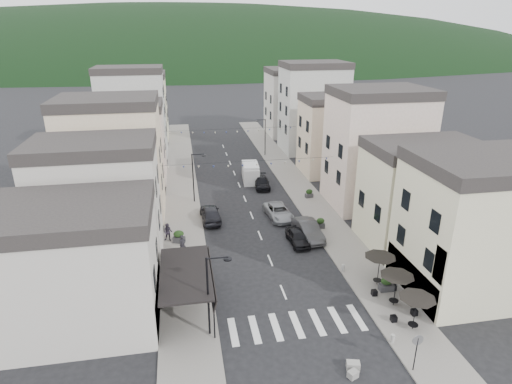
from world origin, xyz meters
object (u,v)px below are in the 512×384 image
(parked_car_a, at_px, (298,237))
(parked_car_b, at_px, (308,230))
(parked_car_d, at_px, (262,183))
(delivery_van, at_px, (250,172))
(parked_car_c, at_px, (279,212))
(parked_car_e, at_px, (210,213))
(pedestrian_a, at_px, (183,245))
(pedestrian_b, at_px, (168,232))

(parked_car_a, xyz_separation_m, parked_car_b, (1.34, 0.99, 0.16))
(parked_car_a, relative_size, parked_car_d, 0.88)
(parked_car_d, xyz_separation_m, delivery_van, (-1.01, 2.94, 0.55))
(parked_car_c, height_order, parked_car_e, parked_car_e)
(parked_car_a, relative_size, parked_car_e, 0.81)
(parked_car_a, relative_size, parked_car_c, 0.79)
(parked_car_a, distance_m, delivery_van, 18.85)
(parked_car_a, xyz_separation_m, pedestrian_a, (-10.93, -0.26, 0.35))
(parked_car_a, xyz_separation_m, delivery_van, (-1.47, 18.78, 0.53))
(parked_car_e, height_order, pedestrian_b, pedestrian_b)
(delivery_van, relative_size, pedestrian_b, 2.94)
(parked_car_d, relative_size, delivery_van, 0.86)
(parked_car_a, xyz_separation_m, parked_car_c, (-0.46, 6.15, 0.03))
(parked_car_b, xyz_separation_m, pedestrian_a, (-12.27, -1.25, 0.19))
(parked_car_a, distance_m, parked_car_c, 6.17)
(delivery_van, bearing_deg, parked_car_b, -76.02)
(parked_car_a, bearing_deg, pedestrian_a, 178.76)
(parked_car_e, xyz_separation_m, pedestrian_b, (-4.42, -4.14, 0.18))
(parked_car_d, relative_size, pedestrian_a, 2.50)
(pedestrian_b, bearing_deg, pedestrian_a, -53.22)
(parked_car_e, distance_m, pedestrian_a, 7.61)
(parked_car_a, height_order, pedestrian_b, pedestrian_b)
(pedestrian_a, distance_m, pedestrian_b, 3.13)
(pedestrian_b, bearing_deg, parked_car_a, -0.47)
(parked_car_d, distance_m, parked_car_e, 11.76)
(pedestrian_a, bearing_deg, delivery_van, 33.11)
(delivery_van, distance_m, pedestrian_a, 21.27)
(pedestrian_a, xyz_separation_m, pedestrian_b, (-1.34, 2.82, -0.01))
(parked_car_c, relative_size, delivery_van, 0.96)
(parked_car_d, bearing_deg, delivery_van, 113.10)
(parked_car_b, bearing_deg, parked_car_c, 104.44)
(parked_car_e, height_order, delivery_van, delivery_van)
(parked_car_d, bearing_deg, pedestrian_b, -127.49)
(parked_car_a, height_order, parked_car_d, parked_car_a)
(parked_car_d, distance_m, delivery_van, 3.15)
(parked_car_d, distance_m, pedestrian_b, 17.78)
(parked_car_b, bearing_deg, delivery_van, 94.17)
(parked_car_e, bearing_deg, pedestrian_b, 40.59)
(parked_car_a, bearing_deg, parked_car_b, 33.88)
(pedestrian_b, bearing_deg, parked_car_c, 28.21)
(parked_car_c, height_order, pedestrian_a, pedestrian_a)
(delivery_van, bearing_deg, pedestrian_a, -111.42)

